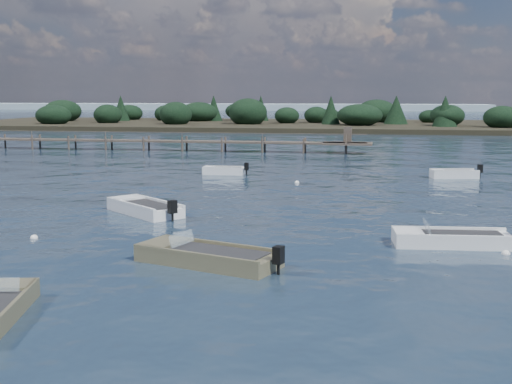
% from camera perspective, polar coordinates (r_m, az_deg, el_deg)
% --- Properties ---
extents(ground, '(400.00, 400.00, 0.00)m').
position_cam_1_polar(ground, '(78.32, 5.47, 4.27)').
color(ground, '#162333').
rests_on(ground, ground).
extents(dinghy_mid_white_b, '(5.00, 2.10, 1.23)m').
position_cam_1_polar(dinghy_mid_white_b, '(26.63, 17.00, -4.22)').
color(dinghy_mid_white_b, white).
rests_on(dinghy_mid_white_b, ground).
extents(tender_far_white, '(3.40, 1.25, 1.17)m').
position_cam_1_polar(tender_far_white, '(48.16, -2.87, 1.77)').
color(tender_far_white, white).
rests_on(tender_far_white, ground).
extents(tender_far_grey_b, '(3.71, 1.86, 1.25)m').
position_cam_1_polar(tender_far_grey_b, '(48.15, 17.21, 1.41)').
color(tender_far_grey_b, white).
rests_on(tender_far_grey_b, ground).
extents(dinghy_mid_white_a, '(5.55, 3.46, 1.28)m').
position_cam_1_polar(dinghy_mid_white_a, '(22.80, -4.33, -5.99)').
color(dinghy_mid_white_a, '#736C4D').
rests_on(dinghy_mid_white_a, ground).
extents(dinghy_mid_grey, '(4.72, 4.38, 1.29)m').
position_cam_1_polar(dinghy_mid_grey, '(32.68, -9.87, -1.61)').
color(dinghy_mid_grey, white).
rests_on(dinghy_mid_grey, ground).
extents(buoy_b, '(0.32, 0.32, 0.32)m').
position_cam_1_polar(buoy_b, '(25.89, 21.32, -5.17)').
color(buoy_b, white).
rests_on(buoy_b, ground).
extents(buoy_c, '(0.32, 0.32, 0.32)m').
position_cam_1_polar(buoy_c, '(28.29, -19.12, -3.91)').
color(buoy_c, white).
rests_on(buoy_c, ground).
extents(buoy_e, '(0.32, 0.32, 0.32)m').
position_cam_1_polar(buoy_e, '(43.53, 3.66, 0.81)').
color(buoy_e, white).
rests_on(buoy_e, ground).
extents(jetty, '(64.50, 3.20, 3.40)m').
position_cam_1_polar(jetty, '(71.65, -12.97, 4.48)').
color(jetty, '#4D4238').
rests_on(jetty, ground).
extents(far_headland, '(190.00, 40.00, 5.80)m').
position_cam_1_polar(far_headland, '(119.43, 19.17, 6.27)').
color(far_headland, black).
rests_on(far_headland, ground).
extents(distant_haze, '(280.00, 20.00, 2.40)m').
position_cam_1_polar(distant_haze, '(265.89, -11.34, 7.20)').
color(distant_haze, '#91A8B4').
rests_on(distant_haze, ground).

